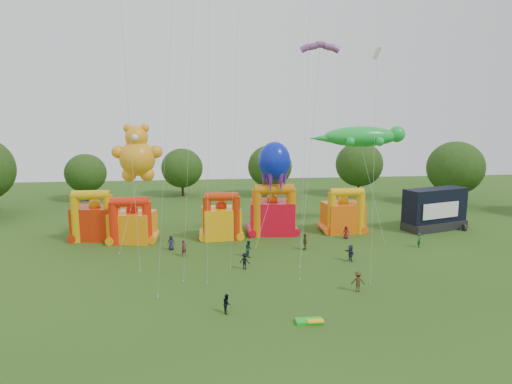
{
  "coord_description": "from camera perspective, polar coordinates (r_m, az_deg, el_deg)",
  "views": [
    {
      "loc": [
        -4.27,
        -28.11,
        15.12
      ],
      "look_at": [
        1.05,
        18.0,
        7.27
      ],
      "focal_mm": 32.0,
      "sensor_mm": 36.0,
      "label": 1
    }
  ],
  "objects": [
    {
      "name": "folded_kite_bundle",
      "position": [
        35.1,
        6.77,
        -15.74
      ],
      "size": [
        2.02,
        1.12,
        0.31
      ],
      "color": "green",
      "rests_on": "ground"
    },
    {
      "name": "bouncy_castle_4",
      "position": [
        60.63,
        10.86,
        -2.8
      ],
      "size": [
        5.26,
        4.41,
        6.0
      ],
      "color": "#F8610D",
      "rests_on": "ground"
    },
    {
      "name": "bouncy_castle_2",
      "position": [
        56.59,
        -4.35,
        -3.55
      ],
      "size": [
        4.87,
        4.06,
        5.95
      ],
      "color": "#FFAA0D",
      "rests_on": "ground"
    },
    {
      "name": "bouncy_castle_0",
      "position": [
        59.43,
        -19.49,
        -3.32
      ],
      "size": [
        5.53,
        4.72,
        6.3
      ],
      "color": "red",
      "rests_on": "ground"
    },
    {
      "name": "spectator_4",
      "position": [
        52.31,
        6.13,
        -6.19
      ],
      "size": [
        0.88,
        1.19,
        1.88
      ],
      "primitive_type": "imported",
      "rotation": [
        0.0,
        0.0,
        4.28
      ],
      "color": "#423B1A",
      "rests_on": "ground"
    },
    {
      "name": "bouncy_castle_1",
      "position": [
        57.0,
        -15.21,
        -3.89
      ],
      "size": [
        5.7,
        4.98,
        5.66
      ],
      "color": "orange",
      "rests_on": "ground"
    },
    {
      "name": "spectator_2",
      "position": [
        49.46,
        -0.92,
        -7.09
      ],
      "size": [
        0.88,
        1.03,
        1.83
      ],
      "primitive_type": "imported",
      "rotation": [
        0.0,
        0.0,
        1.81
      ],
      "color": "#1A422E",
      "rests_on": "ground"
    },
    {
      "name": "diamond_kites",
      "position": [
        43.27,
        -1.19,
        11.78
      ],
      "size": [
        21.5,
        13.25,
        42.76
      ],
      "color": "red",
      "rests_on": "ground"
    },
    {
      "name": "gecko_kite",
      "position": [
        61.93,
        13.38,
        4.8
      ],
      "size": [
        13.27,
        11.16,
        13.78
      ],
      "color": "green",
      "rests_on": "ground"
    },
    {
      "name": "ground",
      "position": [
        32.2,
        1.91,
        -18.41
      ],
      "size": [
        160.0,
        160.0,
        0.0
      ],
      "primitive_type": "plane",
      "color": "#284914",
      "rests_on": "ground"
    },
    {
      "name": "bouncy_castle_3",
      "position": [
        58.58,
        2.06,
        -2.84
      ],
      "size": [
        5.95,
        4.95,
        6.65
      ],
      "color": "red",
      "rests_on": "ground"
    },
    {
      "name": "tree_ring",
      "position": [
        30.22,
        -0.44,
        -7.45
      ],
      "size": [
        123.98,
        126.09,
        12.07
      ],
      "color": "#352314",
      "rests_on": "ground"
    },
    {
      "name": "spectator_6",
      "position": [
        57.62,
        11.18,
        -4.97
      ],
      "size": [
        0.94,
        0.86,
        1.61
      ],
      "primitive_type": "imported",
      "rotation": [
        0.0,
        0.0,
        5.72
      ],
      "color": "maroon",
      "rests_on": "ground"
    },
    {
      "name": "stage_trailer",
      "position": [
        65.46,
        21.44,
        -2.04
      ],
      "size": [
        9.37,
        5.81,
        5.54
      ],
      "color": "black",
      "rests_on": "ground"
    },
    {
      "name": "spectator_5",
      "position": [
        49.07,
        11.71,
        -7.48
      ],
      "size": [
        0.84,
        1.7,
        1.76
      ],
      "primitive_type": "imported",
      "rotation": [
        0.0,
        0.0,
        4.92
      ],
      "color": "#282A43",
      "rests_on": "ground"
    },
    {
      "name": "octopus_kite",
      "position": [
        55.41,
        1.68,
        -0.03
      ],
      "size": [
        5.06,
        7.33,
        12.0
      ],
      "color": "#0C1DBA",
      "rests_on": "ground"
    },
    {
      "name": "spectator_0",
      "position": [
        52.81,
        -10.57,
        -6.26
      ],
      "size": [
        0.86,
        0.59,
        1.68
      ],
      "primitive_type": "imported",
      "rotation": [
        0.0,
        0.0,
        0.07
      ],
      "color": "#202136",
      "rests_on": "ground"
    },
    {
      "name": "spectator_8",
      "position": [
        36.26,
        -3.66,
        -13.75
      ],
      "size": [
        0.58,
        0.74,
        1.52
      ],
      "primitive_type": "imported",
      "rotation": [
        0.0,
        0.0,
        1.57
      ],
      "color": "black",
      "rests_on": "ground"
    },
    {
      "name": "spectator_3",
      "position": [
        45.72,
        -1.41,
        -8.63
      ],
      "size": [
        1.23,
        1.04,
        1.65
      ],
      "primitive_type": "imported",
      "rotation": [
        0.0,
        0.0,
        2.65
      ],
      "color": "black",
      "rests_on": "ground"
    },
    {
      "name": "parafoil_kites",
      "position": [
        46.12,
        -4.24,
        7.38
      ],
      "size": [
        24.91,
        11.02,
        30.98
      ],
      "color": "red",
      "rests_on": "ground"
    },
    {
      "name": "teddy_bear_kite",
      "position": [
        54.89,
        -15.02,
        1.5
      ],
      "size": [
        5.92,
        7.43,
        14.25
      ],
      "color": "orange",
      "rests_on": "ground"
    },
    {
      "name": "spectator_7",
      "position": [
        56.24,
        19.74,
        -5.7
      ],
      "size": [
        0.66,
        0.72,
        1.65
      ],
      "primitive_type": "imported",
      "rotation": [
        0.0,
        0.0,
        0.99
      ],
      "color": "#1C4731",
      "rests_on": "ground"
    },
    {
      "name": "spectator_1",
      "position": [
        50.3,
        -9.0,
        -6.95
      ],
      "size": [
        0.77,
        0.77,
        1.8
      ],
      "primitive_type": "imported",
      "rotation": [
        0.0,
        0.0,
        0.79
      ],
      "color": "#54181E",
      "rests_on": "ground"
    },
    {
      "name": "spectator_9",
      "position": [
        41.15,
        12.63,
        -10.84
      ],
      "size": [
        1.29,
        0.9,
        1.82
      ],
      "primitive_type": "imported",
      "rotation": [
        0.0,
        0.0,
        2.94
      ],
      "color": "#402F19",
      "rests_on": "ground"
    }
  ]
}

